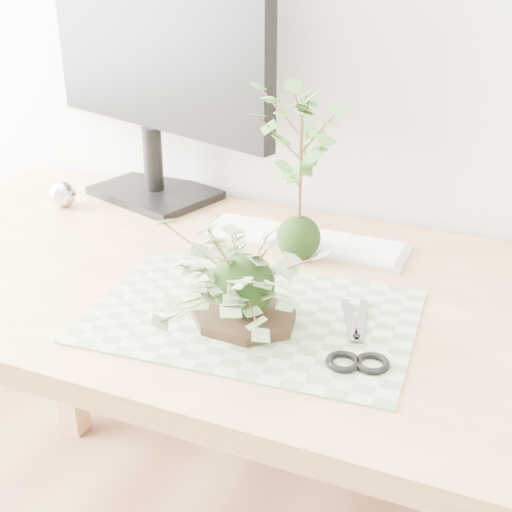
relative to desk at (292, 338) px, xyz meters
The scene contains 9 objects.
desk is the anchor object (origin of this frame).
cutting_mat 0.14m from the desk, 106.46° to the right, with size 0.49×0.33×0.00m, color #5E7856.
stone_dish 0.16m from the desk, 105.47° to the right, with size 0.17×0.17×0.01m, color black.
ivy_kokedama 0.24m from the desk, 105.47° to the right, with size 0.30×0.30×0.19m.
maple_kokedama 0.35m from the desk, 107.04° to the left, with size 0.21×0.21×0.33m.
keyboard 0.21m from the desk, 105.48° to the left, with size 0.39×0.12×0.02m.
monitor 0.67m from the desk, 145.23° to the left, with size 0.61×0.25×0.56m.
foil_ball 0.61m from the desk, 164.35° to the left, with size 0.06×0.06×0.06m, color silver.
scissors 0.22m from the desk, 45.73° to the right, with size 0.10×0.20×0.01m.
Camera 1 is at (0.38, 0.27, 1.30)m, focal length 50.00 mm.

